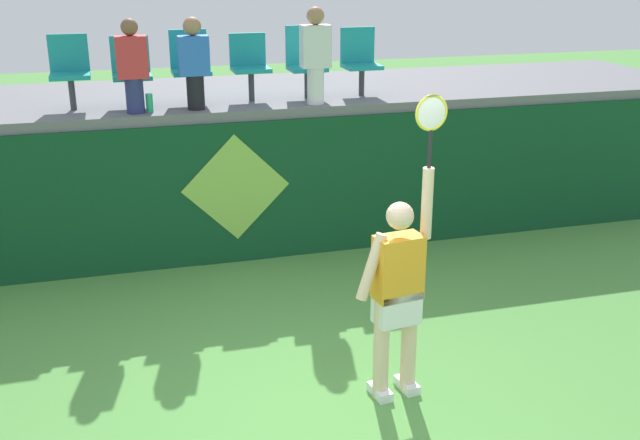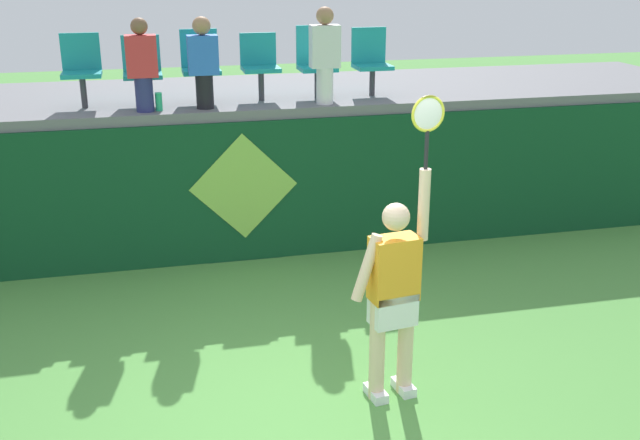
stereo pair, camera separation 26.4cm
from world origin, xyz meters
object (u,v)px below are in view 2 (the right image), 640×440
(spectator_1, at_px, (325,54))
(spectator_2, at_px, (203,61))
(stadium_chair_2, at_px, (200,63))
(spectator_0, at_px, (142,64))
(tennis_player, at_px, (394,290))
(stadium_chair_4, at_px, (316,59))
(stadium_chair_0, at_px, (81,67))
(stadium_chair_1, at_px, (142,68))
(stadium_chair_5, at_px, (371,59))
(stadium_chair_3, at_px, (260,63))
(water_bottle, at_px, (159,102))

(spectator_1, xyz_separation_m, spectator_2, (-1.41, 0.04, -0.05))
(stadium_chair_2, bearing_deg, spectator_1, -18.46)
(spectator_0, bearing_deg, tennis_player, -62.32)
(stadium_chair_4, bearing_deg, stadium_chair_0, -179.87)
(tennis_player, distance_m, stadium_chair_2, 4.30)
(stadium_chair_2, xyz_separation_m, spectator_1, (1.41, -0.47, 0.13))
(stadium_chair_1, bearing_deg, stadium_chair_5, 0.04)
(tennis_player, distance_m, spectator_2, 3.94)
(stadium_chair_2, relative_size, stadium_chair_3, 1.08)
(water_bottle, height_order, spectator_1, spectator_1)
(stadium_chair_1, relative_size, stadium_chair_5, 0.97)
(stadium_chair_4, distance_m, spectator_2, 1.47)
(stadium_chair_0, bearing_deg, tennis_player, -57.48)
(stadium_chair_1, bearing_deg, stadium_chair_4, 0.16)
(stadium_chair_4, xyz_separation_m, stadium_chair_5, (0.70, -0.00, -0.02))
(stadium_chair_3, xyz_separation_m, spectator_2, (-0.71, -0.42, 0.10))
(stadium_chair_2, distance_m, stadium_chair_3, 0.71)
(stadium_chair_5, height_order, spectator_0, spectator_0)
(stadium_chair_2, relative_size, spectator_1, 0.76)
(stadium_chair_2, bearing_deg, tennis_player, -73.73)
(stadium_chair_4, bearing_deg, tennis_player, -93.78)
(spectator_2, bearing_deg, stadium_chair_5, 11.40)
(tennis_player, height_order, spectator_2, spectator_2)
(stadium_chair_0, bearing_deg, stadium_chair_1, 0.06)
(tennis_player, xyz_separation_m, stadium_chair_5, (0.96, 3.93, 1.29))
(stadium_chair_3, xyz_separation_m, spectator_0, (-1.39, -0.44, 0.09))
(water_bottle, distance_m, spectator_2, 0.68)
(water_bottle, distance_m, stadium_chair_5, 2.69)
(tennis_player, xyz_separation_m, water_bottle, (-1.67, 3.48, 0.95))
(water_bottle, distance_m, stadium_chair_2, 0.78)
(water_bottle, relative_size, stadium_chair_1, 0.26)
(stadium_chair_4, bearing_deg, spectator_1, -90.00)
(water_bottle, xyz_separation_m, spectator_2, (0.52, 0.02, 0.44))
(stadium_chair_0, relative_size, stadium_chair_2, 0.98)
(stadium_chair_4, relative_size, stadium_chair_5, 1.05)
(water_bottle, xyz_separation_m, stadium_chair_1, (-0.15, 0.45, 0.32))
(stadium_chair_4, distance_m, spectator_1, 0.49)
(tennis_player, height_order, water_bottle, tennis_player)
(stadium_chair_0, distance_m, stadium_chair_2, 1.36)
(tennis_player, relative_size, stadium_chair_5, 3.07)
(stadium_chair_0, height_order, stadium_chair_2, stadium_chair_2)
(stadium_chair_3, height_order, spectator_2, spectator_2)
(stadium_chair_3, distance_m, spectator_1, 0.85)
(tennis_player, xyz_separation_m, spectator_0, (-1.82, 3.48, 1.38))
(stadium_chair_4, height_order, spectator_0, spectator_0)
(tennis_player, bearing_deg, stadium_chair_5, 76.21)
(stadium_chair_4, xyz_separation_m, spectator_0, (-2.08, -0.45, 0.08))
(stadium_chair_0, height_order, spectator_2, spectator_2)
(stadium_chair_1, xyz_separation_m, stadium_chair_3, (1.39, -0.00, 0.01))
(tennis_player, height_order, spectator_0, spectator_0)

